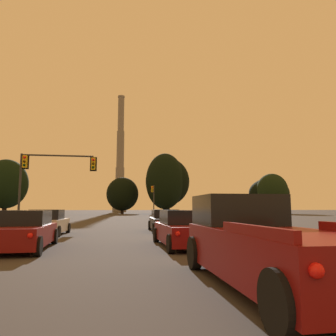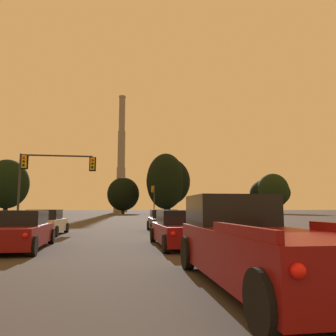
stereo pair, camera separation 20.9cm
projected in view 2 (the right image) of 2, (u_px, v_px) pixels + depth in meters
pickup_truck_right_lane_third at (255, 244)px, 6.51m from camera, size 2.24×5.53×1.82m
hatchback_left_lane_front at (46, 223)px, 18.66m from camera, size 2.00×4.15×1.44m
sedan_left_lane_second at (19, 231)px, 12.09m from camera, size 2.14×4.76×1.43m
sedan_right_lane_front at (164, 221)px, 21.57m from camera, size 2.16×4.77×1.43m
sedan_right_lane_second at (180, 229)px, 13.09m from camera, size 2.00×4.71×1.43m
traffic_light_far_right at (153, 196)px, 56.59m from camera, size 0.78×0.50×5.49m
traffic_light_overhead_left at (46, 171)px, 27.56m from camera, size 6.37×0.50×6.06m
smokestack at (121, 165)px, 140.80m from camera, size 5.91×5.91×50.81m
treeline_center_left at (166, 181)px, 86.28m from camera, size 10.13×9.11×16.04m
treeline_far_left at (168, 182)px, 88.33m from camera, size 11.85×10.66×15.14m
treeline_right_mid at (273, 191)px, 90.05m from camera, size 8.76×7.88×11.07m
treeline_center_right at (7, 184)px, 83.69m from camera, size 10.96×9.86×14.04m
treeline_far_right at (123, 194)px, 89.83m from camera, size 8.73×7.86×10.01m
treeline_left_mid at (270, 193)px, 92.75m from camera, size 11.37×10.24×9.95m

